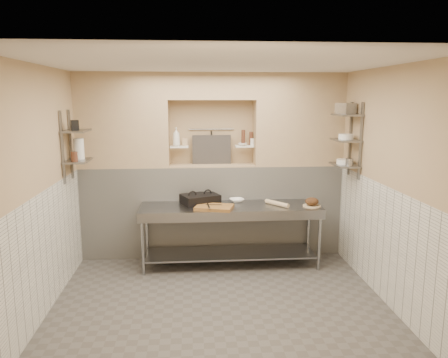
{
  "coord_description": "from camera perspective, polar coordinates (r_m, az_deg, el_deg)",
  "views": [
    {
      "loc": [
        -0.33,
        -4.89,
        2.44
      ],
      "look_at": [
        0.12,
        0.9,
        1.35
      ],
      "focal_mm": 35.0,
      "sensor_mm": 36.0,
      "label": 1
    }
  ],
  "objects": [
    {
      "name": "backwall_header",
      "position": [
        6.65,
        -1.62,
        12.0
      ],
      "size": [
        1.3,
        0.4,
        0.4
      ],
      "primitive_type": "cube",
      "color": "tan",
      "rests_on": "backwall_lower"
    },
    {
      "name": "alcove_sill",
      "position": [
        6.73,
        -1.57,
        1.82
      ],
      "size": [
        1.3,
        0.4,
        0.02
      ],
      "primitive_type": "cube",
      "color": "tan",
      "rests_on": "backwall_lower"
    },
    {
      "name": "splash_panel",
      "position": [
        6.8,
        -1.62,
        3.86
      ],
      "size": [
        0.6,
        0.08,
        0.45
      ],
      "primitive_type": "cube",
      "rotation": [
        -0.14,
        0.0,
        0.0
      ],
      "color": "#383330",
      "rests_on": "alcove_sill"
    },
    {
      "name": "bread_loaf",
      "position": [
        6.38,
        11.41,
        -2.89
      ],
      "size": [
        0.19,
        0.19,
        0.11
      ],
      "primitive_type": "ellipsoid",
      "color": "#4C2D19",
      "rests_on": "bread_board"
    },
    {
      "name": "shelf_rail_right_a",
      "position": [
        6.58,
        16.14,
        5.07
      ],
      "size": [
        0.03,
        0.03,
        1.05
      ],
      "primitive_type": "cube",
      "color": "slate",
      "rests_on": "wall_right"
    },
    {
      "name": "wall_shelf_left_upper",
      "position": [
        6.15,
        -18.75,
        5.97
      ],
      "size": [
        0.3,
        0.5,
        0.03
      ],
      "primitive_type": "cube",
      "color": "slate",
      "rests_on": "wall_left"
    },
    {
      "name": "wall_shelf_right_lower",
      "position": [
        6.39,
        15.47,
        1.79
      ],
      "size": [
        0.3,
        0.5,
        0.02
      ],
      "primitive_type": "cube",
      "color": "slate",
      "rests_on": "wall_right"
    },
    {
      "name": "shelf_rail_left_a",
      "position": [
        6.39,
        -19.38,
        4.28
      ],
      "size": [
        0.03,
        0.03,
        0.95
      ],
      "primitive_type": "cube",
      "color": "slate",
      "rests_on": "wall_left"
    },
    {
      "name": "jar_alcove",
      "position": [
        6.72,
        -5.12,
        4.86
      ],
      "size": [
        0.08,
        0.08,
        0.11
      ],
      "primitive_type": "cube",
      "color": "tan",
      "rests_on": "alcove_shelf_left"
    },
    {
      "name": "shelf_rail_right_b",
      "position": [
        6.21,
        17.42,
        4.7
      ],
      "size": [
        0.03,
        0.03,
        1.05
      ],
      "primitive_type": "cube",
      "color": "slate",
      "rests_on": "wall_right"
    },
    {
      "name": "wall_right",
      "position": [
        5.54,
        21.12,
        -0.92
      ],
      "size": [
        0.1,
        3.9,
        2.8
      ],
      "primitive_type": "cube",
      "color": "tan",
      "rests_on": "ground"
    },
    {
      "name": "condiment_b",
      "position": [
        6.72,
        2.53,
        5.43
      ],
      "size": [
        0.06,
        0.06,
        0.24
      ],
      "primitive_type": "cylinder",
      "color": "#4C2A1C",
      "rests_on": "alcove_shelf_right"
    },
    {
      "name": "condiment_c",
      "position": [
        6.73,
        3.72,
        4.86
      ],
      "size": [
        0.06,
        0.06,
        0.11
      ],
      "primitive_type": "cylinder",
      "color": "white",
      "rests_on": "alcove_shelf_right"
    },
    {
      "name": "knife_blade",
      "position": [
        6.16,
        -1.34,
        -3.39
      ],
      "size": [
        0.23,
        0.05,
        0.01
      ],
      "primitive_type": "cube",
      "rotation": [
        0.0,
        0.0,
        -0.1
      ],
      "color": "gray",
      "rests_on": "cutting_board"
    },
    {
      "name": "wainscot_right",
      "position": [
        5.68,
        20.09,
        -7.86
      ],
      "size": [
        0.02,
        3.9,
        1.4
      ],
      "primitive_type": "cube",
      "color": "silver",
      "rests_on": "floor"
    },
    {
      "name": "alcove_shelf_right",
      "position": [
        6.73,
        2.68,
        4.31
      ],
      "size": [
        0.28,
        0.16,
        0.02
      ],
      "primitive_type": "cube",
      "color": "white",
      "rests_on": "backwall_lower"
    },
    {
      "name": "wainscot_left",
      "position": [
        5.45,
        -22.18,
        -8.8
      ],
      "size": [
        0.02,
        3.9,
        1.4
      ],
      "primitive_type": "cube",
      "color": "silver",
      "rests_on": "floor"
    },
    {
      "name": "backwall_lower",
      "position": [
        6.87,
        -1.54,
        -4.04
      ],
      "size": [
        4.0,
        0.4,
        1.4
      ],
      "primitive_type": "cube",
      "color": "silver",
      "rests_on": "floor"
    },
    {
      "name": "wall_back",
      "position": [
        6.98,
        -1.67,
        2.05
      ],
      "size": [
        4.0,
        0.1,
        2.8
      ],
      "primitive_type": "cube",
      "color": "tan",
      "rests_on": "ground"
    },
    {
      "name": "wall_shelf_right_upper",
      "position": [
        6.33,
        15.78,
        8.06
      ],
      "size": [
        0.3,
        0.5,
        0.03
      ],
      "primitive_type": "cube",
      "color": "slate",
      "rests_on": "wall_right"
    },
    {
      "name": "rolling_pin",
      "position": [
        6.35,
        6.94,
        -3.19
      ],
      "size": [
        0.31,
        0.37,
        0.06
      ],
      "primitive_type": "cylinder",
      "rotation": [
        1.57,
        0.0,
        0.66
      ],
      "color": "tan",
      "rests_on": "prep_table"
    },
    {
      "name": "hanging_steel",
      "position": [
        6.83,
        -1.65,
        5.08
      ],
      "size": [
        0.02,
        0.02,
        0.3
      ],
      "primitive_type": "cylinder",
      "color": "black",
      "rests_on": "utensil_rail"
    },
    {
      "name": "jar_left",
      "position": [
        6.01,
        -18.96,
        2.77
      ],
      "size": [
        0.09,
        0.09,
        0.13
      ],
      "primitive_type": "cylinder",
      "color": "#4C2A1C",
      "rests_on": "wall_shelf_left_lower"
    },
    {
      "name": "panini_press",
      "position": [
        6.41,
        -3.13,
        -2.64
      ],
      "size": [
        0.62,
        0.54,
        0.14
      ],
      "rotation": [
        0.0,
        0.0,
        0.39
      ],
      "color": "black",
      "rests_on": "prep_table"
    },
    {
      "name": "bowl_right",
      "position": [
        6.39,
        15.46,
        2.2
      ],
      "size": [
        0.22,
        0.22,
        0.07
      ],
      "primitive_type": "cylinder",
      "color": "white",
      "rests_on": "wall_shelf_right_lower"
    },
    {
      "name": "bowl_alcove",
      "position": [
        6.69,
        2.45,
        4.56
      ],
      "size": [
        0.14,
        0.14,
        0.04
      ],
      "primitive_type": "imported",
      "rotation": [
        0.0,
        0.0,
        -0.02
      ],
      "color": "white",
      "rests_on": "alcove_shelf_right"
    },
    {
      "name": "basket_right",
      "position": [
        6.39,
        15.61,
        8.87
      ],
      "size": [
        0.27,
        0.29,
        0.15
      ],
      "primitive_type": "cube",
      "rotation": [
        0.0,
        0.0,
        0.4
      ],
      "color": "gray",
      "rests_on": "wall_shelf_right_upper"
    },
    {
      "name": "utensil_rail",
      "position": [
        6.84,
        -1.66,
        6.51
      ],
      "size": [
        0.7,
        0.02,
        0.02
      ],
      "primitive_type": "cylinder",
      "rotation": [
        0.0,
        1.57,
        0.0
      ],
      "color": "gray",
      "rests_on": "wall_back"
    },
    {
      "name": "wall_front",
      "position": [
        3.09,
        1.96,
        -9.05
      ],
      "size": [
        4.0,
        0.1,
        2.8
      ],
      "primitive_type": "cube",
      "color": "tan",
      "rests_on": "ground"
    },
    {
      "name": "bottle_soap",
      "position": [
        6.63,
        -6.25,
        5.49
      ],
      "size": [
        0.14,
        0.14,
        0.28
      ],
      "primitive_type": "imported",
      "rotation": [
        0.0,
        0.0,
        -0.31
      ],
      "color": "white",
      "rests_on": "alcove_shelf_left"
    },
    {
      "name": "tongs",
      "position": [
        6.05,
        -2.02,
        -3.57
      ],
      "size": [
        0.04,
        0.26,
        0.02
      ],
      "primitive_type": "cylinder",
      "rotation": [
        1.57,
        0.0,
        0.06
      ],
      "color": "gray",
      "rests_on": "cutting_board"
    },
    {
      "name": "cutting_board",
      "position": [
        6.12,
        -1.27,
        -3.72
      ],
      "size": [
        0.59,
        0.48,
        0.05
      ],
      "primitive_type": "cube",
      "rotation": [
        0.0,
        0.0,
        -0.28
      ],
      "color": "brown",
      "rests_on": "prep_table"
    },
    {
      "name": "backwall_pillar_right",
      "position": [
        6.85,
        9.64,
        7.64
      ],
      "size": [
        1.35,
        0.4,
        1.4
      ],
      "primitive_type": "cube",
      "color": "tan",
      "rests_on": "backwall_lower"
    },
    {
      "name": "wall_shelf_right_mid",
      "position": [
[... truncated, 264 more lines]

